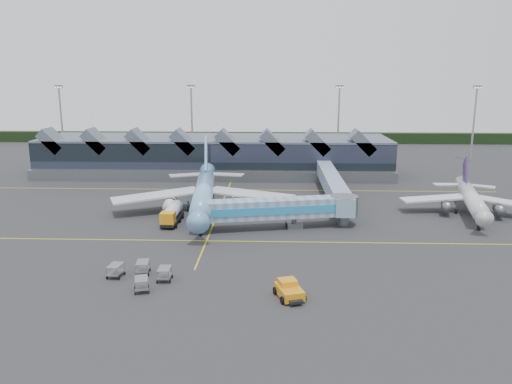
{
  "coord_description": "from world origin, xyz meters",
  "views": [
    {
      "loc": [
        10.47,
        -81.82,
        25.14
      ],
      "look_at": [
        7.29,
        4.52,
        5.0
      ],
      "focal_mm": 35.0,
      "sensor_mm": 36.0,
      "label": 1
    }
  ],
  "objects_px": {
    "regional_jet": "(471,198)",
    "jet_bridge": "(287,209)",
    "main_airliner": "(204,192)",
    "fuel_truck": "(172,213)",
    "pushback_tug": "(289,290)"
  },
  "relations": [
    {
      "from": "pushback_tug",
      "to": "fuel_truck",
      "type": "bearing_deg",
      "value": 104.99
    },
    {
      "from": "main_airliner",
      "to": "pushback_tug",
      "type": "distance_m",
      "value": 40.68
    },
    {
      "from": "regional_jet",
      "to": "fuel_truck",
      "type": "distance_m",
      "value": 54.91
    },
    {
      "from": "main_airliner",
      "to": "fuel_truck",
      "type": "height_order",
      "value": "main_airliner"
    },
    {
      "from": "jet_bridge",
      "to": "fuel_truck",
      "type": "height_order",
      "value": "jet_bridge"
    },
    {
      "from": "jet_bridge",
      "to": "main_airliner",
      "type": "bearing_deg",
      "value": 134.26
    },
    {
      "from": "main_airliner",
      "to": "regional_jet",
      "type": "height_order",
      "value": "main_airliner"
    },
    {
      "from": "main_airliner",
      "to": "jet_bridge",
      "type": "relative_size",
      "value": 1.46
    },
    {
      "from": "main_airliner",
      "to": "fuel_truck",
      "type": "relative_size",
      "value": 4.24
    },
    {
      "from": "main_airliner",
      "to": "jet_bridge",
      "type": "xyz_separation_m",
      "value": [
        15.44,
        -10.42,
        -0.4
      ]
    },
    {
      "from": "regional_jet",
      "to": "jet_bridge",
      "type": "bearing_deg",
      "value": -150.68
    },
    {
      "from": "fuel_truck",
      "to": "jet_bridge",
      "type": "bearing_deg",
      "value": -6.06
    },
    {
      "from": "main_airliner",
      "to": "pushback_tug",
      "type": "bearing_deg",
      "value": -73.69
    },
    {
      "from": "regional_jet",
      "to": "jet_bridge",
      "type": "xyz_separation_m",
      "value": [
        -34.44,
        -10.14,
        0.37
      ]
    },
    {
      "from": "jet_bridge",
      "to": "regional_jet",
      "type": "bearing_deg",
      "value": 4.67
    }
  ]
}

